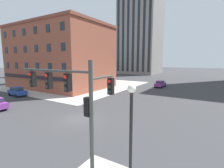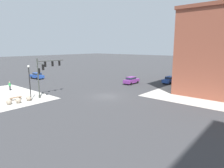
{
  "view_description": "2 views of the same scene",
  "coord_description": "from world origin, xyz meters",
  "views": [
    {
      "loc": [
        12.82,
        -13.67,
        6.73
      ],
      "look_at": [
        2.31,
        3.49,
        3.86
      ],
      "focal_mm": 26.31,
      "sensor_mm": 36.0,
      "label": 1
    },
    {
      "loc": [
        25.03,
        22.47,
        8.63
      ],
      "look_at": [
        8.16,
        8.2,
        4.42
      ],
      "focal_mm": 31.45,
      "sensor_mm": 36.0,
      "label": 2
    }
  ],
  "objects": [
    {
      "name": "ground_plane",
      "position": [
        0.0,
        0.0,
        0.0
      ],
      "size": [
        320.0,
        320.0,
        0.0
      ],
      "primitive_type": "plane",
      "color": "#38383A"
    },
    {
      "name": "traffic_signal_main",
      "position": [
        7.08,
        -7.79,
        4.54
      ],
      "size": [
        5.32,
        2.09,
        6.76
      ],
      "color": "#383D38",
      "rests_on": "ground"
    },
    {
      "name": "bollard_sphere_curb_a",
      "position": [
        10.28,
        -7.7,
        0.4
      ],
      "size": [
        0.81,
        0.81,
        0.81
      ],
      "primitive_type": "sphere",
      "color": "gray",
      "rests_on": "ground"
    },
    {
      "name": "bollard_sphere_curb_b",
      "position": [
        12.0,
        -7.57,
        0.4
      ],
      "size": [
        0.81,
        0.81,
        0.81
      ],
      "primitive_type": "sphere",
      "color": "gray",
      "rests_on": "ground"
    },
    {
      "name": "bollard_sphere_curb_c",
      "position": [
        13.26,
        -7.9,
        0.4
      ],
      "size": [
        0.81,
        0.81,
        0.81
      ],
      "primitive_type": "sphere",
      "color": "gray",
      "rests_on": "ground"
    },
    {
      "name": "bench_near_signal",
      "position": [
        11.46,
        -9.74,
        0.33
      ],
      "size": [
        1.83,
        0.59,
        0.49
      ],
      "color": "#8E6B4C",
      "rests_on": "ground"
    },
    {
      "name": "pedestrian_walking_east",
      "position": [
        8.88,
        -18.02,
        1.02
      ],
      "size": [
        0.3,
        0.52,
        1.77
      ],
      "color": "black",
      "rests_on": "ground"
    },
    {
      "name": "street_lamp_corner_near",
      "position": [
        10.0,
        -7.5,
        3.58
      ],
      "size": [
        0.36,
        0.36,
        5.76
      ],
      "color": "black",
      "rests_on": "ground"
    },
    {
      "name": "car_main_northbound_near",
      "position": [
        -12.57,
        -3.4,
        0.92
      ],
      "size": [
        4.42,
        1.92,
        1.68
      ],
      "color": "#7A3389",
      "rests_on": "ground"
    },
    {
      "name": "car_main_southbound_far",
      "position": [
        -19.0,
        3.25,
        0.92
      ],
      "size": [
        4.5,
        2.11,
        1.68
      ],
      "color": "#23479E",
      "rests_on": "ground"
    },
    {
      "name": "car_cross_eastbound",
      "position": [
        -2.11,
        -27.25,
        0.92
      ],
      "size": [
        1.98,
        4.45,
        1.68
      ],
      "color": "#23479E",
      "rests_on": "ground"
    }
  ]
}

